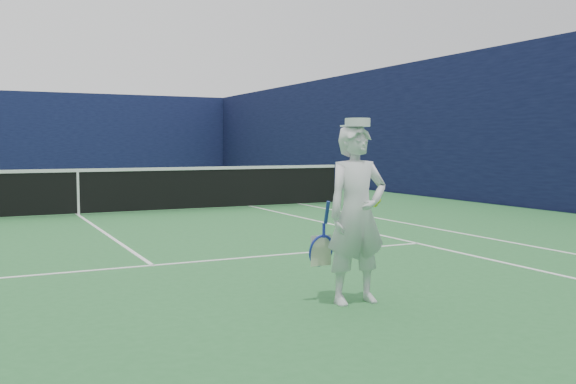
# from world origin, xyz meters

# --- Properties ---
(ground) EXTENTS (80.00, 80.00, 0.00)m
(ground) POSITION_xyz_m (0.00, 0.00, 0.00)
(ground) COLOR #276832
(ground) RESTS_ON ground
(court_markings) EXTENTS (11.03, 23.83, 0.01)m
(court_markings) POSITION_xyz_m (0.00, 0.00, 0.00)
(court_markings) COLOR white
(court_markings) RESTS_ON ground
(windscreen_fence) EXTENTS (20.12, 36.12, 4.00)m
(windscreen_fence) POSITION_xyz_m (0.00, 0.00, 2.00)
(windscreen_fence) COLOR #0F1439
(windscreen_fence) RESTS_ON ground
(tennis_net) EXTENTS (12.88, 0.09, 1.07)m
(tennis_net) POSITION_xyz_m (0.00, 0.00, 0.55)
(tennis_net) COLOR #141E4C
(tennis_net) RESTS_ON ground
(tennis_player) EXTENTS (0.76, 0.47, 1.77)m
(tennis_player) POSITION_xyz_m (1.30, -9.13, 0.86)
(tennis_player) COLOR silver
(tennis_player) RESTS_ON ground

